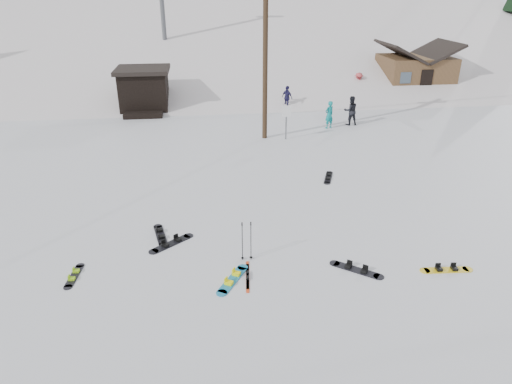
{
  "coord_description": "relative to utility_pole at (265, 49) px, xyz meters",
  "views": [
    {
      "loc": [
        -1.43,
        -9.69,
        7.69
      ],
      "look_at": [
        0.27,
        3.92,
        1.4
      ],
      "focal_mm": 32.0,
      "sensor_mm": 36.0,
      "label": 1
    }
  ],
  "objects": [
    {
      "name": "board_scatter_f",
      "position": [
        1.95,
        -5.98,
        -4.65
      ],
      "size": [
        0.71,
        1.43,
        0.11
      ],
      "rotation": [
        0.0,
        0.0,
        1.21
      ],
      "color": "black",
      "rests_on": "ground"
    },
    {
      "name": "ski_poles",
      "position": [
        -2.25,
        -11.93,
        -4.02
      ],
      "size": [
        0.35,
        0.09,
        1.29
      ],
      "color": "black",
      "rests_on": "ground"
    },
    {
      "name": "trail_sign",
      "position": [
        1.1,
        -0.42,
        -3.41
      ],
      "size": [
        0.5,
        0.09,
        1.85
      ],
      "color": "#595B60",
      "rests_on": "ground"
    },
    {
      "name": "treeline_crest",
      "position": [
        -2.0,
        72.0,
        -4.68
      ],
      "size": [
        50.0,
        6.0,
        10.0
      ],
      "primitive_type": null,
      "color": "black",
      "rests_on": "ski_slope"
    },
    {
      "name": "ridge_right",
      "position": [
        36.0,
        36.0,
        -15.68
      ],
      "size": [
        45.66,
        93.98,
        54.59
      ],
      "primitive_type": "cube",
      "rotation": [
        0.21,
        -0.05,
        -0.12
      ],
      "color": "silver",
      "rests_on": "ground"
    },
    {
      "name": "board_scatter_d",
      "position": [
        0.89,
        -12.91,
        -4.65
      ],
      "size": [
        1.37,
        1.14,
        0.12
      ],
      "rotation": [
        0.0,
        0.0,
        -0.66
      ],
      "color": "black",
      "rests_on": "ground"
    },
    {
      "name": "utility_pole",
      "position": [
        0.0,
        0.0,
        0.0
      ],
      "size": [
        2.0,
        0.26,
        9.0
      ],
      "color": "#3A2819",
      "rests_on": "ground"
    },
    {
      "name": "skier_pink",
      "position": [
        8.29,
        9.08,
        -3.81
      ],
      "size": [
        1.3,
        1.14,
        1.74
      ],
      "primitive_type": "imported",
      "rotation": [
        0.0,
        0.0,
        3.68
      ],
      "color": "#BE4348",
      "rests_on": "ground"
    },
    {
      "name": "ground",
      "position": [
        -2.0,
        -14.0,
        -4.68
      ],
      "size": [
        200.0,
        200.0,
        0.0
      ],
      "primitive_type": "plane",
      "color": "silver",
      "rests_on": "ground"
    },
    {
      "name": "board_scatter_a",
      "position": [
        -4.57,
        -10.72,
        -4.65
      ],
      "size": [
        1.39,
        1.18,
        0.12
      ],
      "rotation": [
        0.0,
        0.0,
        0.67
      ],
      "color": "black",
      "rests_on": "ground"
    },
    {
      "name": "board_scatter_e",
      "position": [
        3.52,
        -13.24,
        -4.65
      ],
      "size": [
        1.58,
        0.38,
        0.11
      ],
      "rotation": [
        0.0,
        0.0,
        -0.07
      ],
      "color": "yellow",
      "rests_on": "ground"
    },
    {
      "name": "lift_hut",
      "position": [
        -7.0,
        6.94,
        -3.32
      ],
      "size": [
        3.4,
        4.1,
        2.75
      ],
      "color": "black",
      "rests_on": "ground"
    },
    {
      "name": "ski_slope",
      "position": [
        -2.0,
        41.0,
        -16.68
      ],
      "size": [
        60.0,
        85.24,
        65.97
      ],
      "primitive_type": "cube",
      "rotation": [
        0.31,
        0.0,
        0.0
      ],
      "color": "silver",
      "rests_on": "ground"
    },
    {
      "name": "skier_navy",
      "position": [
        2.38,
        6.06,
        -3.91
      ],
      "size": [
        0.84,
        0.95,
        1.54
      ],
      "primitive_type": "imported",
      "rotation": [
        0.0,
        0.0,
        2.21
      ],
      "color": "#211D49",
      "rests_on": "ground"
    },
    {
      "name": "skier_dark",
      "position": [
        5.39,
        1.86,
        -3.82
      ],
      "size": [
        0.87,
        0.69,
        1.72
      ],
      "primitive_type": "imported",
      "rotation": [
        0.0,
        0.0,
        3.19
      ],
      "color": "black",
      "rests_on": "ground"
    },
    {
      "name": "hero_skis",
      "position": [
        -2.32,
        -12.83,
        -4.66
      ],
      "size": [
        0.24,
        1.54,
        0.08
      ],
      "rotation": [
        0.0,
        0.0,
        -0.1
      ],
      "color": "#BD3613",
      "rests_on": "ground"
    },
    {
      "name": "board_scatter_b",
      "position": [
        -4.96,
        -10.12,
        -4.65
      ],
      "size": [
        0.56,
        1.55,
        0.11
      ],
      "rotation": [
        0.0,
        0.0,
        1.78
      ],
      "color": "black",
      "rests_on": "ground"
    },
    {
      "name": "cabin",
      "position": [
        13.0,
        10.0,
        -3.2
      ],
      "size": [
        5.39,
        4.4,
        3.77
      ],
      "color": "brown",
      "rests_on": "ground"
    },
    {
      "name": "skier_teal",
      "position": [
        3.96,
        1.36,
        -3.89
      ],
      "size": [
        0.69,
        0.6,
        1.59
      ],
      "primitive_type": "imported",
      "rotation": [
        0.0,
        0.0,
        3.61
      ],
      "color": "#0D8083",
      "rests_on": "ground"
    },
    {
      "name": "board_scatter_c",
      "position": [
        -7.28,
        -12.2,
        -4.66
      ],
      "size": [
        0.34,
        1.31,
        0.09
      ],
      "rotation": [
        0.0,
        0.0,
        1.48
      ],
      "color": "black",
      "rests_on": "ground"
    },
    {
      "name": "hero_snowboard",
      "position": [
        -2.76,
        -12.95,
        -4.65
      ],
      "size": [
        1.0,
        1.46,
        0.12
      ],
      "rotation": [
        0.0,
        0.0,
        1.03
      ],
      "color": "#1C88BC",
      "rests_on": "ground"
    }
  ]
}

